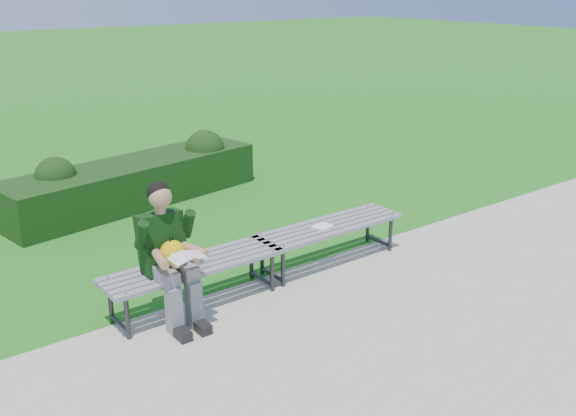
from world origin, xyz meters
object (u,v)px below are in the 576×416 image
object	(u,v)px
seated_boy	(168,250)
paper_sheet	(322,226)
bench_left	(194,269)
bench_right	(329,229)
hedge	(136,179)

from	to	relation	value
seated_boy	paper_sheet	distance (m)	1.93
bench_left	bench_right	xyz separation A→B (m)	(1.71, 0.02, 0.00)
hedge	paper_sheet	xyz separation A→B (m)	(0.71, -3.32, 0.13)
hedge	bench_left	world-z (taller)	hedge
seated_boy	paper_sheet	size ratio (longest dim) A/B	5.32
seated_boy	hedge	bearing A→B (deg)	70.76
bench_left	seated_boy	size ratio (longest dim) A/B	1.37
hedge	seated_boy	bearing A→B (deg)	-109.24
bench_left	bench_right	bearing A→B (deg)	0.63
bench_left	bench_right	size ratio (longest dim) A/B	1.00
bench_left	paper_sheet	distance (m)	1.61
paper_sheet	hedge	bearing A→B (deg)	102.15
bench_right	paper_sheet	xyz separation A→B (m)	(-0.10, 0.00, 0.06)
hedge	bench_left	xyz separation A→B (m)	(-0.90, -3.34, 0.07)
seated_boy	bench_left	bearing A→B (deg)	17.39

